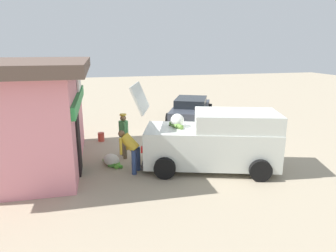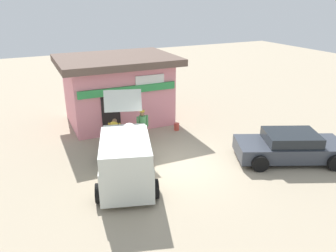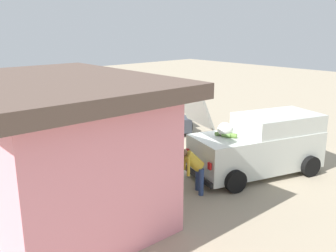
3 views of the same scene
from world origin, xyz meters
The scene contains 8 objects.
ground_plane centered at (0.00, 0.00, 0.00)m, with size 60.00×60.00×0.00m, color tan.
storefront_bar centered at (-0.66, 5.89, 1.84)m, with size 6.10×4.69×3.54m.
delivery_van centered at (-2.35, -0.28, 0.97)m, with size 3.08×4.93×2.80m.
parked_sedan centered at (4.36, -1.65, 0.59)m, with size 4.77×3.50×1.22m.
vendor_standing centered at (-0.59, 2.53, 0.92)m, with size 0.57×0.36×1.62m.
customer_bending centered at (-2.00, 2.46, 0.83)m, with size 0.68×0.72×1.37m.
unloaded_banana_pile centered at (-1.32, 3.04, 0.18)m, with size 0.89×0.76×0.40m.
paint_bucket centered at (1.58, 3.31, 0.19)m, with size 0.27×0.27×0.37m, color #BF3F33.
Camera 2 is at (-5.59, -10.63, 6.45)m, focal length 35.08 mm.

